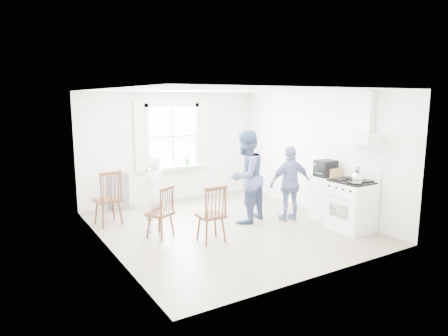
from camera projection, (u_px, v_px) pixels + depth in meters
room_shell at (227, 161)px, 7.48m from camera, size 4.62×5.12×2.64m
window_assembly at (173, 140)px, 9.51m from camera, size 1.88×0.24×1.70m
range_hood at (362, 129)px, 7.30m from camera, size 0.45×0.76×0.94m
shelf_unit at (118, 192)px, 8.88m from camera, size 0.40×0.30×0.80m
gas_stove at (351, 205)px, 7.47m from camera, size 0.68×0.76×1.12m
kettle at (357, 178)px, 7.12m from camera, size 0.22×0.22×0.31m
low_cabinet at (326, 198)px, 8.10m from camera, size 0.50×0.55×0.90m
stereo_stack at (326, 168)px, 8.00m from camera, size 0.37×0.33×0.33m
cardboard_box at (333, 173)px, 7.95m from camera, size 0.29×0.22×0.18m
windsor_chair_a at (110, 193)px, 7.67m from camera, size 0.52×0.51×1.09m
windsor_chair_b at (214, 208)px, 6.75m from camera, size 0.45×0.44×1.02m
windsor_chair_c at (164, 206)px, 7.01m from camera, size 0.54×0.54×0.95m
person_left at (153, 194)px, 7.38m from camera, size 0.61×0.61×1.42m
person_mid at (246, 177)px, 7.90m from camera, size 1.17×1.17×1.84m
person_right at (290, 184)px, 8.03m from camera, size 1.05×1.05×1.52m
potted_plant at (187, 158)px, 9.68m from camera, size 0.23×0.23×0.33m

